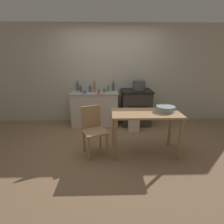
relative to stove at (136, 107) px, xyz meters
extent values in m
plane|color=#896B4C|center=(-0.65, -1.24, -0.46)|extent=(14.00, 14.00, 0.00)
cube|color=#B2AD9E|center=(-0.65, 0.35, 0.81)|extent=(8.00, 0.07, 2.55)
cube|color=beige|center=(-1.08, 0.02, -0.04)|extent=(1.18, 0.58, 0.84)
cube|color=#A9A08F|center=(-1.08, 0.02, 0.39)|extent=(1.21, 0.61, 0.03)
cube|color=#38332D|center=(0.00, 0.00, -0.02)|extent=(0.73, 0.62, 0.88)
cube|color=black|center=(0.00, 0.00, 0.44)|extent=(0.77, 0.66, 0.04)
cube|color=black|center=(0.00, -0.32, -0.08)|extent=(0.51, 0.01, 0.37)
cube|color=#A87F56|center=(-0.07, -1.50, 0.31)|extent=(1.21, 0.61, 0.03)
cylinder|color=#97724E|center=(-0.63, -1.75, -0.08)|extent=(0.06, 0.06, 0.76)
cylinder|color=#97724E|center=(0.49, -1.75, -0.08)|extent=(0.06, 0.06, 0.76)
cylinder|color=#97724E|center=(-0.63, -1.24, -0.08)|extent=(0.06, 0.06, 0.76)
cylinder|color=#97724E|center=(0.49, -1.24, -0.08)|extent=(0.06, 0.06, 0.76)
cube|color=#A87F56|center=(-0.98, -1.53, -0.01)|extent=(0.52, 0.52, 0.03)
cube|color=#A87F56|center=(-1.06, -1.36, 0.21)|extent=(0.34, 0.17, 0.42)
cylinder|color=#A87F56|center=(-1.07, -1.75, -0.24)|extent=(0.04, 0.04, 0.43)
cylinder|color=#A87F56|center=(-0.77, -1.62, -0.24)|extent=(0.04, 0.04, 0.43)
cylinder|color=#A87F56|center=(-1.20, -1.45, -0.24)|extent=(0.04, 0.04, 0.43)
cylinder|color=#A87F56|center=(-0.90, -1.32, -0.24)|extent=(0.04, 0.04, 0.43)
cube|color=beige|center=(-0.12, -0.49, -0.27)|extent=(0.26, 0.18, 0.38)
cylinder|color=#4C4C51|center=(0.06, 0.01, 0.57)|extent=(0.31, 0.31, 0.22)
cylinder|color=#4C4C51|center=(0.06, 0.01, 0.69)|extent=(0.32, 0.32, 0.02)
sphere|color=black|center=(0.06, 0.01, 0.71)|extent=(0.02, 0.02, 0.02)
cylinder|color=#93A8B2|center=(0.29, -1.44, 0.38)|extent=(0.32, 0.32, 0.09)
cylinder|color=#8597A0|center=(0.29, -1.44, 0.42)|extent=(0.34, 0.34, 0.01)
cylinder|color=#3D5675|center=(-1.44, 0.10, 0.47)|extent=(0.06, 0.06, 0.12)
cylinder|color=#3D5675|center=(-1.44, 0.10, 0.55)|extent=(0.02, 0.02, 0.05)
cylinder|color=#517F5B|center=(-0.73, 0.14, 0.47)|extent=(0.06, 0.06, 0.12)
cylinder|color=#517F5B|center=(-0.73, 0.14, 0.55)|extent=(0.02, 0.02, 0.05)
cylinder|color=olive|center=(-1.08, 0.10, 0.51)|extent=(0.06, 0.06, 0.21)
cylinder|color=olive|center=(-1.08, 0.10, 0.66)|extent=(0.02, 0.02, 0.08)
cylinder|color=#3D5675|center=(-1.20, 0.07, 0.47)|extent=(0.08, 0.08, 0.13)
cylinder|color=#3D5675|center=(-1.20, 0.07, 0.56)|extent=(0.03, 0.03, 0.05)
cylinder|color=#3D5675|center=(-1.55, 0.26, 0.51)|extent=(0.06, 0.06, 0.20)
cylinder|color=#3D5675|center=(-1.55, 0.26, 0.64)|extent=(0.02, 0.02, 0.08)
cylinder|color=#3D5675|center=(-0.59, 0.21, 0.51)|extent=(0.06, 0.06, 0.21)
cylinder|color=#3D5675|center=(-0.59, 0.21, 0.65)|extent=(0.02, 0.02, 0.08)
cylinder|color=#4C6B99|center=(-0.83, 0.00, 0.46)|extent=(0.08, 0.08, 0.10)
cylinder|color=#B74C42|center=(-0.96, -0.17, 0.46)|extent=(0.07, 0.07, 0.10)
cylinder|color=#4C6B99|center=(-1.32, -0.15, 0.44)|extent=(0.09, 0.09, 0.08)
camera|label=1|loc=(-0.75, -4.42, 1.27)|focal=28.00mm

